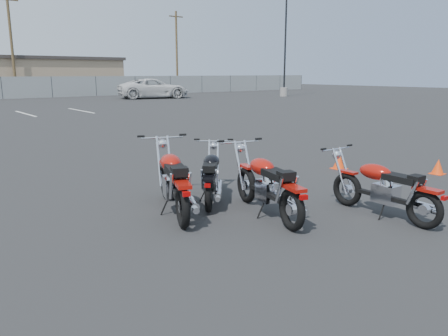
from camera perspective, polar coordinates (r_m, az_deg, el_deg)
ground at (r=6.52m, az=1.87°, el=-6.71°), size 120.00×120.00×0.00m
motorcycle_front_red at (r=6.76m, az=-6.57°, el=-1.75°), size 1.25×2.17×1.08m
motorcycle_second_black at (r=7.36m, az=-1.64°, el=-1.07°), size 1.49×1.68×0.93m
motorcycle_third_red at (r=6.96m, az=20.20°, el=-2.53°), size 0.75×1.95×0.95m
motorcycle_rear_red at (r=6.61m, az=5.77°, el=-2.24°), size 1.01×2.10×1.04m
training_cone_near at (r=10.19m, az=14.83°, el=0.89°), size 0.30×0.30×0.36m
training_cone_far at (r=10.40m, az=26.17°, el=0.16°), size 0.27×0.27×0.32m
light_pole_east at (r=40.78m, az=7.94°, el=13.55°), size 0.80×0.70×11.39m
tan_building_east at (r=50.69m, az=-22.46°, el=11.15°), size 14.40×9.40×3.70m
utility_pole_c at (r=44.92m, az=-26.00°, el=14.42°), size 1.80×0.24×9.00m
utility_pole_d at (r=52.81m, az=-6.20°, el=15.07°), size 1.80×0.24×9.00m
white_van at (r=37.85m, az=-9.19°, el=10.94°), size 4.26×7.26×2.59m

